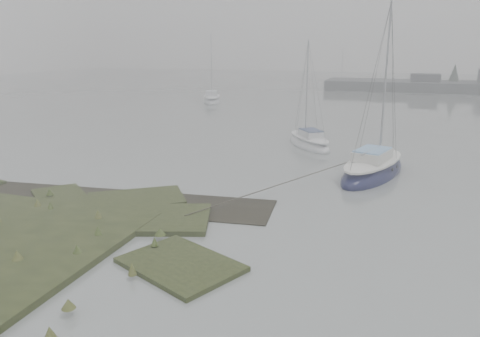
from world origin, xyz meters
The scene contains 5 objects.
ground centered at (0.00, 30.00, 0.00)m, with size 160.00×160.00×0.00m, color slate.
sailboat_main centered at (5.48, 11.99, 0.29)m, with size 4.00×6.97×9.34m.
sailboat_white centered at (1.05, 18.13, 0.23)m, with size 4.40×5.30×7.41m.
sailboat_far_a centered at (-14.26, 38.96, 0.27)m, with size 4.08×6.48×8.70m.
sailboat_far_c centered at (-1.46, 62.07, 0.21)m, with size 4.86×3.59×6.62m.
Camera 1 is at (6.34, -12.26, 6.55)m, focal length 35.00 mm.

